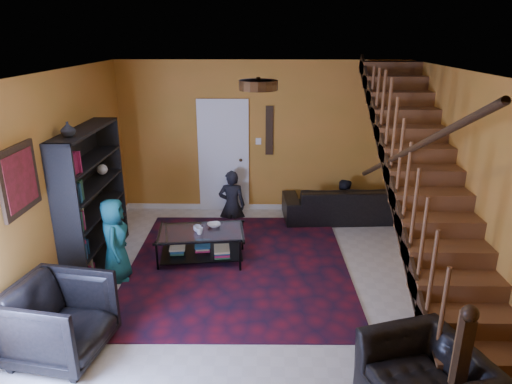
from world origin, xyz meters
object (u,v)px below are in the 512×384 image
Objects in this scene: armchair_left at (59,320)px; coffee_table at (201,243)px; armchair_right at (425,383)px; sofa at (343,203)px; bookshelf at (93,200)px.

coffee_table is at bearing -18.86° from armchair_left.
armchair_left is 0.92× the size of armchair_right.
sofa reaches higher than coffee_table.
coffee_table is at bearing -158.75° from armchair_right.
sofa is 5.22m from armchair_left.
coffee_table is (1.54, 0.03, -0.69)m from bookshelf.
armchair_right is (0.00, -4.55, 0.01)m from sofa.
bookshelf reaches higher than sofa.
coffee_table is at bearing 1.04° from bookshelf.
armchair_left reaches higher than coffee_table.
coffee_table is at bearing 31.34° from sofa.
armchair_right is (3.55, -0.72, -0.09)m from armchair_left.
armchair_left is 2.47m from coffee_table.
sofa is at bearing 35.25° from coffee_table.
bookshelf reaches higher than coffee_table.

